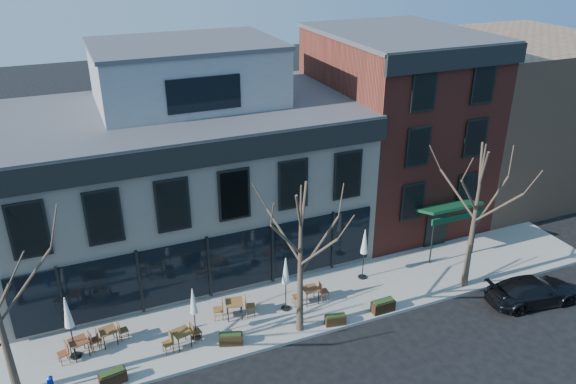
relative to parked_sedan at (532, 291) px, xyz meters
name	(u,v)px	position (x,y,z in m)	size (l,w,h in m)	color
ground	(211,299)	(-14.14, 6.16, -0.65)	(120.00, 120.00, 0.00)	black
sidewalk_front	(290,307)	(-10.89, 4.01, -0.58)	(33.50, 4.70, 0.15)	gray
corner_building	(181,172)	(-14.06, 11.23, 4.07)	(18.39, 10.39, 11.10)	beige
red_brick_building	(394,126)	(-1.14, 11.14, 4.98)	(8.20, 11.78, 11.18)	maroon
bg_building	(510,112)	(8.86, 12.16, 4.35)	(12.00, 12.00, 10.00)	#8C664C
tree_mid	(301,259)	(-11.13, 2.26, 3.14)	(3.50, 3.55, 7.04)	#382B21
tree_right	(475,216)	(-2.13, 2.26, 3.37)	(3.72, 3.77, 7.48)	#382B21
parked_sedan	(532,291)	(0.00, 0.00, 0.00)	(1.83, 4.50, 1.30)	black
cafe_set_0	(79,346)	(-20.26, 4.23, -0.02)	(1.84, 0.93, 0.94)	brown
cafe_set_1	(109,335)	(-19.05, 4.52, -0.04)	(1.75, 0.80, 0.90)	brown
cafe_set_2	(182,337)	(-16.19, 3.16, -0.02)	(1.82, 0.85, 0.93)	brown
cafe_set_3	(234,307)	(-13.54, 4.21, 0.03)	(2.00, 0.93, 1.03)	brown
cafe_set_4	(311,293)	(-9.85, 3.92, -0.01)	(1.83, 0.77, 0.95)	brown
umbrella_0	(68,316)	(-20.45, 4.25, 1.59)	(0.47, 0.47, 2.97)	black
umbrella_1	(193,304)	(-15.53, 3.45, 1.32)	(0.41, 0.41, 2.58)	black
umbrella_3	(286,273)	(-11.14, 3.87, 1.46)	(0.45, 0.45, 2.79)	black
umbrella_4	(364,244)	(-6.53, 4.78, 1.47)	(0.45, 0.45, 2.79)	black
planter_0	(113,377)	(-19.19, 2.08, -0.21)	(1.10, 0.57, 0.59)	black
planter_1	(231,339)	(-14.24, 2.50, -0.23)	(1.07, 0.69, 0.56)	black
planter_2	(335,319)	(-9.52, 1.96, -0.24)	(0.98, 0.53, 0.52)	black
planter_3	(383,306)	(-7.04, 1.96, -0.20)	(1.11, 0.45, 0.62)	black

